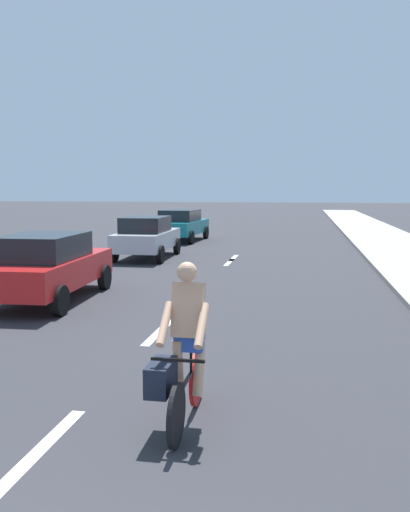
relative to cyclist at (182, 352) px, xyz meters
name	(u,v)px	position (x,y,z in m)	size (l,w,h in m)	color
ground_plane	(239,253)	(-1.28, 15.76, -0.83)	(160.00, 160.00, 0.00)	#2D2D33
sidewalk_strip	(400,249)	(5.35, 17.76, -0.76)	(3.60, 80.00, 0.14)	#9E998E
lane_stripe_1	(41,448)	(-1.28, -0.79, -0.83)	(0.16, 1.80, 0.01)	white
lane_stripe_2	(159,332)	(-1.28, 3.61, -0.83)	(0.16, 1.80, 0.01)	white
lane_stripe_3	(192,299)	(-1.28, 6.49, -0.83)	(0.16, 1.80, 0.01)	white
lane_stripe_4	(229,262)	(-1.28, 12.90, -0.83)	(0.16, 1.80, 0.01)	white
lane_stripe_5	(234,258)	(-1.28, 14.07, -0.83)	(0.16, 1.80, 0.01)	white
cyclist	(182,352)	(0.00, 0.00, 0.00)	(0.62, 1.71, 1.82)	black
parked_car_red	(47,265)	(-4.56, 5.74, 0.01)	(2.14, 4.31, 1.57)	red
parked_car_silver	(147,236)	(-4.48, 13.43, 0.01)	(1.96, 4.07, 1.57)	#B7BABF
parked_car_teal	(181,224)	(-4.72, 20.07, 0.01)	(2.19, 4.39, 1.57)	#14727A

